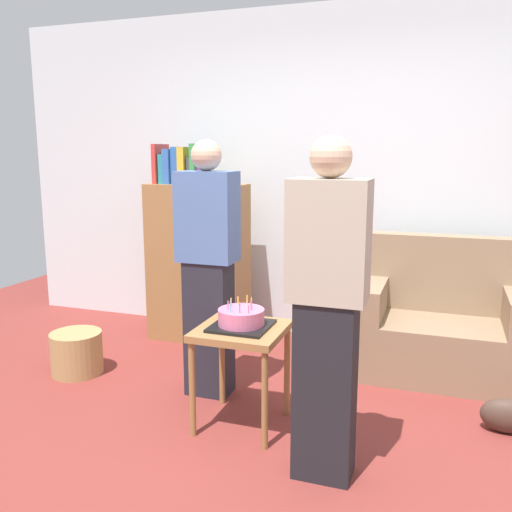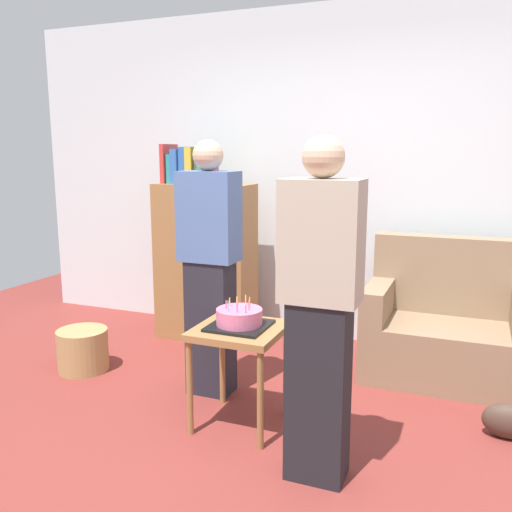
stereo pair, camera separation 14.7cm
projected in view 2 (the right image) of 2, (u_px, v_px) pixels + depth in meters
name	position (u px, v px, depth m)	size (l,w,h in m)	color
ground_plane	(257.00, 460.00, 2.80)	(8.00, 8.00, 0.00)	maroon
wall_back	(351.00, 178.00, 4.42)	(6.00, 0.10, 2.70)	silver
couch	(447.00, 329.00, 3.81)	(1.10, 0.70, 0.96)	#8C7054
bookshelf	(205.00, 257.00, 4.54)	(0.80, 0.36, 1.62)	olive
side_table	(239.00, 342.00, 3.09)	(0.48, 0.48, 0.59)	olive
birthday_cake	(239.00, 319.00, 3.06)	(0.32, 0.32, 0.17)	black
person_blowing_candles	(210.00, 268.00, 3.46)	(0.36, 0.22, 1.63)	#23232D
person_holding_cake	(320.00, 311.00, 2.52)	(0.36, 0.22, 1.63)	black
wicker_basket	(83.00, 350.00, 3.94)	(0.36, 0.36, 0.30)	#A88451
handbag	(509.00, 421.00, 3.00)	(0.28, 0.14, 0.20)	#473328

